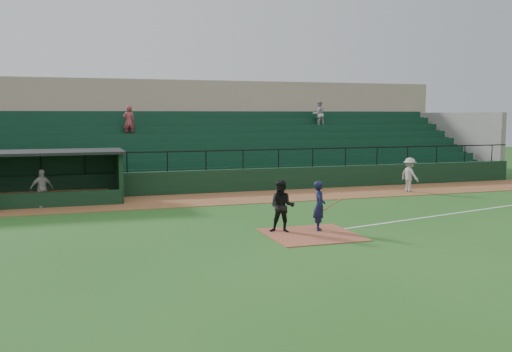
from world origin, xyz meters
name	(u,v)px	position (x,y,z in m)	size (l,w,h in m)	color
ground	(300,229)	(0.00, 0.00, 0.00)	(90.00, 90.00, 0.00)	#205019
warning_track	(237,198)	(0.00, 8.00, 0.01)	(40.00, 4.00, 0.03)	brown
home_plate_dirt	(311,235)	(0.00, -1.00, 0.01)	(3.00, 3.00, 0.03)	brown
foul_line	(465,212)	(8.00, 1.20, 0.01)	(18.00, 0.09, 0.01)	white
stadium_structure	(198,143)	(0.00, 16.46, 2.30)	(38.00, 13.08, 6.40)	black
dugout	(23,174)	(-9.75, 9.56, 1.33)	(8.90, 3.20, 2.42)	black
batter_at_plate	(319,206)	(0.54, -0.45, 0.89)	(1.09, 0.74, 1.77)	black
umpire	(282,207)	(-0.80, -0.31, 0.91)	(0.89, 0.69, 1.82)	black
runner	(410,175)	(9.24, 7.24, 0.92)	(1.15, 0.66, 1.79)	#AAA49F
dugout_player_a	(42,188)	(-8.90, 7.85, 0.86)	(0.98, 0.41, 1.67)	gray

